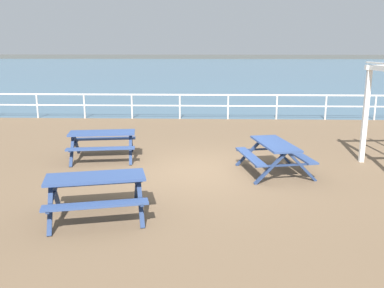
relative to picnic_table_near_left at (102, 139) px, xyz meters
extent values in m
cube|color=brown|center=(2.79, -1.04, -0.68)|extent=(30.00, 24.00, 0.20)
cube|color=#476B84|center=(2.79, 51.71, -0.58)|extent=(142.00, 90.00, 0.01)
cube|color=#4C4C47|center=(2.79, 94.71, -0.58)|extent=(142.00, 6.00, 1.80)
cube|color=white|center=(2.79, 6.71, 0.47)|extent=(23.00, 0.06, 0.06)
cube|color=white|center=(2.79, 6.71, -0.01)|extent=(23.00, 0.05, 0.05)
cylinder|color=white|center=(-4.53, 6.71, -0.06)|extent=(0.07, 0.07, 1.05)
cylinder|color=white|center=(-2.44, 6.71, -0.06)|extent=(0.07, 0.07, 1.05)
cylinder|color=white|center=(-0.35, 6.71, -0.06)|extent=(0.07, 0.07, 1.05)
cylinder|color=white|center=(1.74, 6.71, -0.06)|extent=(0.07, 0.07, 1.05)
cylinder|color=white|center=(3.83, 6.71, -0.06)|extent=(0.07, 0.07, 1.05)
cylinder|color=white|center=(5.92, 6.71, -0.06)|extent=(0.07, 0.07, 1.05)
cylinder|color=white|center=(8.01, 6.71, -0.06)|extent=(0.07, 0.07, 1.05)
cylinder|color=white|center=(10.10, 6.71, -0.06)|extent=(0.07, 0.07, 1.05)
cube|color=#334C84|center=(0.00, 0.00, 0.17)|extent=(1.89, 0.96, 0.05)
cube|color=#334C84|center=(-0.09, 0.61, -0.13)|extent=(1.82, 0.53, 0.04)
cube|color=#334C84|center=(0.09, -0.61, -0.13)|extent=(1.82, 0.53, 0.04)
cube|color=navy|center=(0.71, 0.49, -0.21)|extent=(0.20, 0.80, 0.79)
cube|color=navy|center=(0.83, -0.25, -0.21)|extent=(0.20, 0.80, 0.79)
cube|color=navy|center=(0.77, 0.12, -0.16)|extent=(0.29, 1.49, 0.04)
cube|color=navy|center=(-0.83, 0.25, -0.21)|extent=(0.20, 0.80, 0.79)
cube|color=navy|center=(-0.71, -0.49, -0.21)|extent=(0.20, 0.80, 0.79)
cube|color=navy|center=(-0.77, -0.12, -0.16)|extent=(0.29, 1.49, 0.04)
cube|color=#334C84|center=(4.59, -1.16, 0.17)|extent=(1.05, 1.90, 0.05)
cube|color=#334C84|center=(3.98, -1.28, -0.13)|extent=(0.62, 1.82, 0.04)
cube|color=#334C84|center=(5.20, -1.03, -0.13)|extent=(0.62, 1.82, 0.04)
cube|color=navy|center=(4.07, -0.47, -0.21)|extent=(0.79, 0.24, 0.79)
cube|color=navy|center=(4.80, -0.32, -0.21)|extent=(0.79, 0.24, 0.79)
cube|color=navy|center=(4.43, -0.39, -0.16)|extent=(1.48, 0.36, 0.04)
cube|color=navy|center=(4.38, -2.00, -0.21)|extent=(0.79, 0.24, 0.79)
cube|color=navy|center=(5.12, -1.85, -0.21)|extent=(0.79, 0.24, 0.79)
cube|color=navy|center=(4.75, -1.92, -0.16)|extent=(1.48, 0.36, 0.04)
cube|color=#334C84|center=(0.86, -4.00, 0.17)|extent=(1.91, 1.11, 0.05)
cube|color=#334C84|center=(0.71, -3.40, -0.13)|extent=(1.81, 0.68, 0.04)
cube|color=#334C84|center=(1.01, -4.60, -0.13)|extent=(1.81, 0.68, 0.04)
cube|color=navy|center=(1.53, -3.45, -0.21)|extent=(0.27, 0.79, 0.79)
cube|color=navy|center=(1.71, -4.18, -0.21)|extent=(0.27, 0.79, 0.79)
cube|color=navy|center=(1.62, -3.82, -0.16)|extent=(0.41, 1.47, 0.04)
cube|color=navy|center=(0.01, -3.82, -0.21)|extent=(0.27, 0.79, 0.79)
cube|color=navy|center=(0.19, -4.55, -0.21)|extent=(0.27, 0.79, 0.79)
cube|color=navy|center=(0.10, -4.18, -0.16)|extent=(0.41, 1.47, 0.04)
cube|color=white|center=(7.15, -0.05, 0.67)|extent=(0.12, 0.12, 2.50)
camera|label=1|loc=(2.89, -11.26, 2.52)|focal=39.13mm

